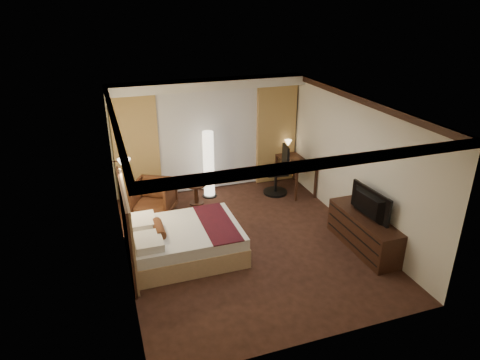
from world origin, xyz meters
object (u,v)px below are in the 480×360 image
object	(u,v)px
television	(366,202)
side_table	(196,194)
bed	(186,242)
dresser	(363,232)
armchair	(154,196)
office_chair	(276,170)
floor_lamp	(209,165)
desk	(295,175)

from	to	relation	value
television	side_table	bearing A→B (deg)	37.73
bed	dresser	size ratio (longest dim) A/B	1.14
armchair	office_chair	xyz separation A→B (m)	(2.92, 0.13, 0.18)
armchair	television	distance (m)	4.41
floor_lamp	office_chair	xyz separation A→B (m)	(1.55, -0.36, -0.21)
office_chair	armchair	bearing A→B (deg)	-168.53
office_chair	desk	bearing A→B (deg)	14.24
television	desk	bearing A→B (deg)	-3.07
office_chair	television	size ratio (longest dim) A/B	1.15
side_table	desk	xyz separation A→B (m)	(2.47, -0.02, 0.13)
desk	dresser	size ratio (longest dim) A/B	0.72
floor_lamp	armchair	bearing A→B (deg)	-160.27
floor_lamp	desk	bearing A→B (deg)	-8.55
floor_lamp	desk	xyz separation A→B (m)	(2.09, -0.31, -0.43)
dresser	television	xyz separation A→B (m)	(-0.03, 0.00, 0.64)
desk	office_chair	bearing A→B (deg)	-174.69
desk	television	xyz separation A→B (m)	(0.02, -2.83, 0.60)
desk	armchair	bearing A→B (deg)	-177.03
bed	side_table	world-z (taller)	bed
side_table	office_chair	bearing A→B (deg)	-2.10
floor_lamp	bed	bearing A→B (deg)	-114.80
armchair	office_chair	bearing A→B (deg)	30.60
bed	floor_lamp	bearing A→B (deg)	65.20
office_chair	dresser	distance (m)	2.85
floor_lamp	office_chair	distance (m)	1.60
bed	armchair	xyz separation A→B (m)	(-0.31, 1.82, 0.13)
desk	office_chair	world-z (taller)	office_chair
bed	television	size ratio (longest dim) A/B	1.89
floor_lamp	desk	distance (m)	2.15
dresser	television	world-z (taller)	television
armchair	desk	bearing A→B (deg)	31.03
armchair	side_table	size ratio (longest dim) A/B	1.72
armchair	floor_lamp	bearing A→B (deg)	47.79
bed	floor_lamp	world-z (taller)	floor_lamp
floor_lamp	television	distance (m)	3.79
office_chair	floor_lamp	bearing A→B (deg)	175.70
office_chair	dresser	bearing A→B (deg)	-69.12
bed	office_chair	xyz separation A→B (m)	(2.62, 1.95, 0.31)
bed	side_table	bearing A→B (deg)	71.38
armchair	bed	bearing A→B (deg)	-52.33
floor_lamp	television	world-z (taller)	floor_lamp
desk	dresser	bearing A→B (deg)	-88.99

